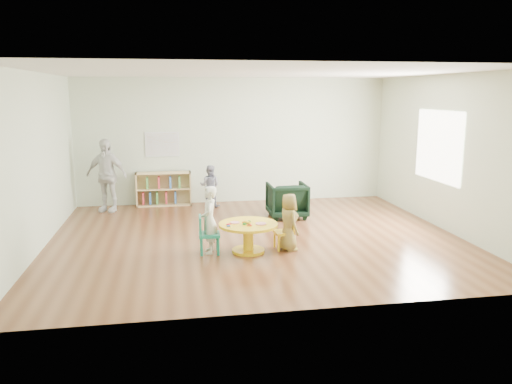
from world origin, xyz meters
TOP-DOWN VIEW (x-y plane):
  - room at (0.01, 0.00)m, footprint 7.10×7.00m
  - activity_table at (-0.25, -0.76)m, footprint 0.93×0.93m
  - kid_chair_left at (-0.90, -0.72)m, footprint 0.33×0.33m
  - kid_chair_right at (0.38, -0.70)m, footprint 0.32×0.32m
  - bookshelf at (-1.61, 2.86)m, footprint 1.20×0.30m
  - alphabet_poster at (-1.60, 2.98)m, footprint 0.74×0.01m
  - armchair at (0.86, 1.32)m, footprint 0.76×0.78m
  - child_left at (-0.85, -0.69)m, footprint 0.29×0.41m
  - child_right at (0.40, -0.77)m, footprint 0.39×0.50m
  - toddler at (-0.60, 2.54)m, footprint 0.54×0.48m
  - adult_caretaker at (-2.77, 2.47)m, footprint 0.98×0.69m

SIDE VIEW (x-z plane):
  - kid_chair_right at x=0.38m, z-range 0.02..0.57m
  - activity_table at x=-0.25m, z-range 0.07..0.58m
  - kid_chair_left at x=-0.90m, z-range 0.02..0.62m
  - armchair at x=0.86m, z-range 0.00..0.70m
  - bookshelf at x=-1.61m, z-range -0.01..0.74m
  - child_right at x=0.40m, z-range 0.00..0.92m
  - toddler at x=-0.60m, z-range 0.00..0.92m
  - child_left at x=-0.85m, z-range 0.00..1.06m
  - adult_caretaker at x=-2.77m, z-range 0.00..1.54m
  - alphabet_poster at x=-1.60m, z-range 1.08..1.62m
  - room at x=0.01m, z-range 0.49..3.29m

